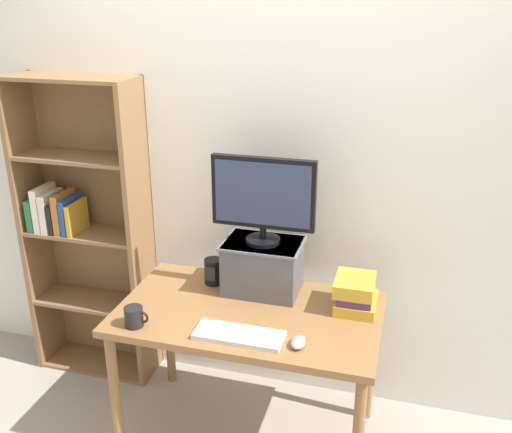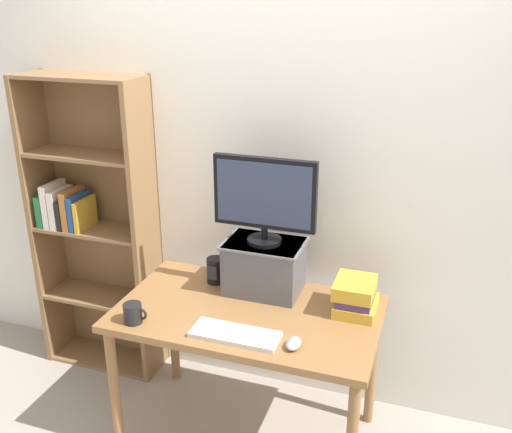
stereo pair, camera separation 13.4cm
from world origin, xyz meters
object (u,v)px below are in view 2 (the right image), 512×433
object	(u,v)px
bookshelf_unit	(93,225)
book_stack	(355,296)
coffee_mug	(133,313)
desk_speaker	(215,270)
computer_mouse	(294,343)
keyboard	(235,334)
computer_monitor	(265,197)
desk	(248,325)
riser_box	(264,265)

from	to	relation	value
bookshelf_unit	book_stack	distance (m)	1.59
coffee_mug	desk_speaker	xyz separation A→B (m)	(0.20, 0.49, 0.02)
coffee_mug	computer_mouse	bearing A→B (deg)	3.54
keyboard	computer_mouse	bearing A→B (deg)	1.64
book_stack	desk_speaker	distance (m)	0.74
computer_monitor	keyboard	bearing A→B (deg)	-88.50
computer_monitor	computer_mouse	xyz separation A→B (m)	(0.28, -0.44, -0.48)
computer_mouse	coffee_mug	world-z (taller)	coffee_mug
desk	coffee_mug	world-z (taller)	coffee_mug
bookshelf_unit	computer_monitor	world-z (taller)	bookshelf_unit
bookshelf_unit	computer_mouse	size ratio (longest dim) A/B	16.95
computer_mouse	book_stack	xyz separation A→B (m)	(0.19, 0.38, 0.06)
computer_mouse	riser_box	bearing A→B (deg)	122.23
riser_box	computer_mouse	xyz separation A→B (m)	(0.28, -0.44, -0.12)
riser_box	book_stack	bearing A→B (deg)	-6.71
riser_box	coffee_mug	world-z (taller)	riser_box
computer_monitor	riser_box	bearing A→B (deg)	90.00
keyboard	desk_speaker	distance (m)	0.53
desk	book_stack	world-z (taller)	book_stack
book_stack	coffee_mug	distance (m)	1.03
keyboard	book_stack	bearing A→B (deg)	40.30
desk	keyboard	xyz separation A→B (m)	(0.02, -0.23, 0.10)
riser_box	desk_speaker	size ratio (longest dim) A/B	2.88
bookshelf_unit	desk_speaker	distance (m)	0.85
desk	keyboard	size ratio (longest dim) A/B	3.17
desk	book_stack	distance (m)	0.53
riser_box	desk_speaker	bearing A→B (deg)	179.59
desk	bookshelf_unit	bearing A→B (deg)	161.31
bookshelf_unit	desk_speaker	xyz separation A→B (m)	(0.83, -0.15, -0.08)
bookshelf_unit	computer_monitor	distance (m)	1.16
bookshelf_unit	computer_monitor	bearing A→B (deg)	-8.13
riser_box	desk	bearing A→B (deg)	-93.28
desk	riser_box	world-z (taller)	riser_box
desk	book_stack	xyz separation A→B (m)	(0.48, 0.16, 0.16)
desk	coffee_mug	xyz separation A→B (m)	(-0.46, -0.27, 0.13)
desk	coffee_mug	size ratio (longest dim) A/B	10.75
keyboard	computer_mouse	distance (m)	0.26
keyboard	computer_mouse	size ratio (longest dim) A/B	3.79
coffee_mug	desk_speaker	world-z (taller)	desk_speaker
riser_box	computer_monitor	bearing A→B (deg)	-90.00
keyboard	computer_mouse	xyz separation A→B (m)	(0.26, 0.01, 0.01)
coffee_mug	book_stack	bearing A→B (deg)	24.44
bookshelf_unit	desk_speaker	size ratio (longest dim) A/B	12.98
computer_monitor	desk_speaker	distance (m)	0.51
computer_mouse	desk_speaker	size ratio (longest dim) A/B	0.77
keyboard	computer_mouse	world-z (taller)	computer_mouse
computer_mouse	desk_speaker	xyz separation A→B (m)	(-0.54, 0.44, 0.05)
bookshelf_unit	desk_speaker	bearing A→B (deg)	-10.46
book_stack	riser_box	bearing A→B (deg)	173.29
book_stack	bookshelf_unit	bearing A→B (deg)	172.35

